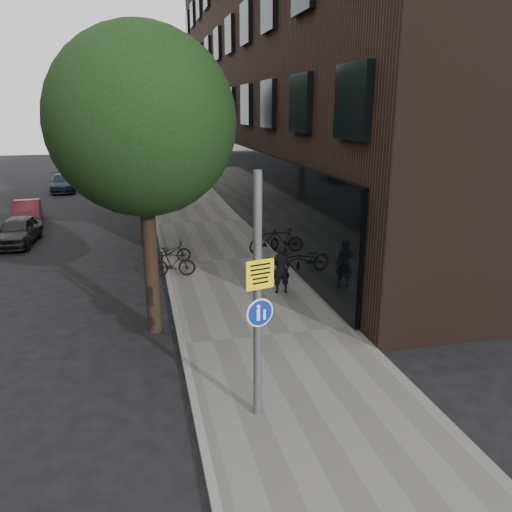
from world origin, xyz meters
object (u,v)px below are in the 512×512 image
object	(u,v)px
signpost	(258,299)
pedestrian	(281,268)
parked_bike_facade_near	(287,261)
parked_car_near	(18,231)

from	to	relation	value
signpost	pedestrian	size ratio (longest dim) A/B	2.89
parked_bike_facade_near	pedestrian	bearing A→B (deg)	172.55
signpost	parked_car_near	bearing A→B (deg)	101.57
parked_bike_facade_near	parked_car_near	size ratio (longest dim) A/B	0.54
signpost	parked_bike_facade_near	distance (m)	8.35
pedestrian	parked_car_near	xyz separation A→B (m)	(-9.17, 8.52, -0.31)
pedestrian	parked_bike_facade_near	xyz separation A→B (m)	(0.70, 1.62, -0.29)
pedestrian	parked_bike_facade_near	size ratio (longest dim) A/B	0.84
signpost	parked_bike_facade_near	world-z (taller)	signpost
signpost	parked_bike_facade_near	xyz separation A→B (m)	(2.89, 7.63, -1.80)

